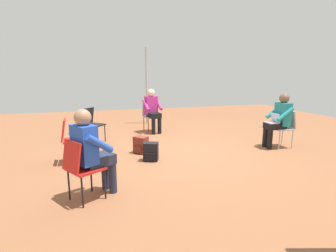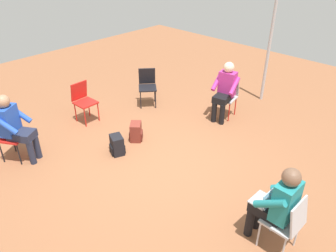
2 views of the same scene
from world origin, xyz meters
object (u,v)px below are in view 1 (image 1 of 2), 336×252
Objects in this scene: chair_west at (285,126)px; chair_south at (150,114)px; backpack_by_empty_chair at (151,153)px; person_in_blue at (91,149)px; person_in_magenta at (152,108)px; backpack_near_laptop_user at (141,146)px; chair_east at (71,137)px; chair_southeast at (92,122)px; chair_northeast at (81,166)px; person_with_laptop at (279,118)px.

chair_west and chair_south have the same top height.
person_in_blue is at bearing 49.47° from backpack_by_empty_chair.
person_in_magenta is at bearing 123.65° from person_in_blue.
person_in_blue reaches higher than backpack_by_empty_chair.
chair_east is at bearing 9.62° from backpack_near_laptop_user.
chair_southeast is at bearing 16.08° from chair_south.
person_in_blue is at bearing 61.31° from backpack_near_laptop_user.
chair_east is at bearing 161.54° from person_in_blue.
chair_south is (2.61, -2.50, 0.00)m from chair_west.
chair_southeast is 0.69× the size of person_in_blue.
chair_northeast reaches higher than backpack_near_laptop_user.
person_in_blue is (4.10, 1.40, 0.00)m from person_with_laptop.
person_in_blue is at bearing 54.82° from person_in_magenta.
chair_east is 3.07m from chair_south.
backpack_by_empty_chair is at bearing 65.55° from person_in_magenta.
backpack_by_empty_chair is at bearing 105.97° from chair_northeast.
chair_east is 2.98m from person_in_magenta.
chair_east is (0.24, -1.68, 0.00)m from chair_northeast.
chair_southeast is at bearing 163.20° from chair_east.
person_in_magenta reaches higher than chair_northeast.
chair_northeast and chair_southeast have the same top height.
chair_south reaches higher than backpack_by_empty_chair.
person_with_laptop is at bearing 123.68° from chair_south.
person_in_magenta is (-1.68, -0.67, 0.20)m from chair_southeast.
chair_south is 0.69× the size of person_in_blue.
person_in_blue is at bearing 90.00° from chair_northeast.
person_in_blue is (-0.38, 1.59, 0.20)m from chair_east.
chair_east is 0.69× the size of person_in_blue.
backpack_near_laptop_user is (-1.00, -1.82, -0.54)m from person_in_blue.
chair_south is at bearing 124.95° from person_in_blue.
chair_east is 0.69× the size of person_in_magenta.
person_with_laptop is 3.18m from backpack_near_laptop_user.
person_in_magenta is 3.44× the size of backpack_near_laptop_user.
chair_west is at bearing 125.56° from chair_south.
person_in_magenta is at bearing 134.14° from chair_east.
backpack_by_empty_chair is at bearing 76.49° from chair_east.
person_in_blue is 3.44× the size of backpack_near_laptop_user.
chair_northeast is at bearing 38.00° from chair_southeast.
person_in_blue reaches higher than chair_east.
chair_west is 1.00× the size of chair_southeast.
person_in_magenta is (2.58, -2.33, 0.20)m from chair_west.
chair_south is 0.69× the size of person_with_laptop.
chair_northeast is 1.69m from chair_east.
person_in_blue is 3.44× the size of backpack_by_empty_chair.
chair_northeast is 0.26m from person_in_blue.
chair_southeast is at bearing -51.44° from backpack_near_laptop_user.
chair_southeast is 0.69× the size of person_with_laptop.
chair_southeast and chair_south have the same top height.
backpack_by_empty_chair is (-1.08, 1.77, -0.34)m from chair_southeast.
person_in_magenta is (-2.07, -2.14, 0.20)m from chair_east.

